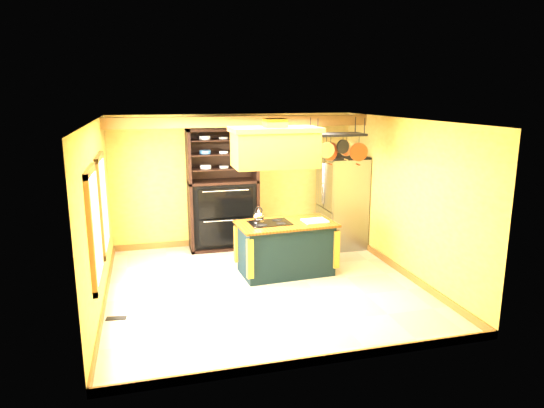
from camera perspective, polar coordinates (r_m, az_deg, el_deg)
name	(u,v)px	position (r m, az deg, el deg)	size (l,w,h in m)	color
floor	(264,286)	(8.11, -0.98, -9.60)	(5.00, 5.00, 0.00)	beige
ceiling	(263,120)	(7.51, -1.06, 9.81)	(5.00, 5.00, 0.00)	white
wall_back	(235,180)	(10.10, -4.39, 2.85)	(5.00, 0.02, 2.70)	#E2B452
wall_front	(317,256)	(5.40, 5.32, -6.12)	(5.00, 0.02, 2.70)	#E2B452
wall_left	(98,216)	(7.53, -19.84, -1.35)	(0.02, 5.00, 2.70)	#E2B452
wall_right	(405,198)	(8.63, 15.34, 0.70)	(0.02, 5.00, 2.70)	#E2B452
ceiling_beam	(242,122)	(9.17, -3.60, 9.66)	(5.00, 0.15, 0.20)	olive
window_near	(95,227)	(6.74, -20.13, -2.55)	(0.06, 1.06, 1.56)	olive
window_far	(103,204)	(8.10, -19.28, 0.01)	(0.06, 1.06, 1.56)	olive
kitchen_island	(286,247)	(8.52, 1.61, -5.12)	(1.73, 1.03, 1.11)	black
range_hood	(275,146)	(8.09, 0.34, 6.84)	(1.46, 0.83, 0.80)	#B3902C
pot_rack	(337,142)	(8.45, 7.71, 7.26)	(1.02, 0.46, 0.74)	black
refrigerator	(342,203)	(10.06, 8.20, 0.09)	(0.80, 0.94, 1.85)	gray
hutch	(223,203)	(9.87, -5.80, 0.14)	(1.39, 0.63, 2.45)	black
floor_register	(116,318)	(7.36, -17.85, -12.67)	(0.28, 0.12, 0.01)	black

